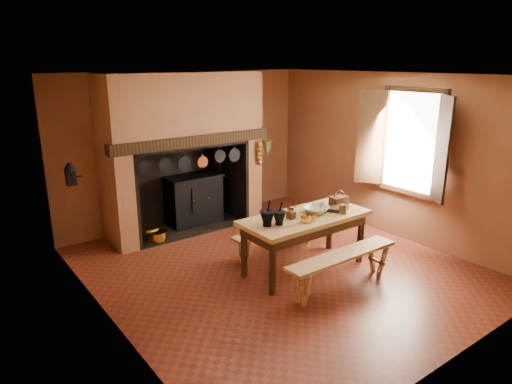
# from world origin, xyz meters

# --- Properties ---
(floor) EXTENTS (5.50, 5.50, 0.00)m
(floor) POSITION_xyz_m (0.00, 0.00, 0.00)
(floor) COLOR maroon
(floor) RESTS_ON ground
(ceiling) EXTENTS (5.50, 5.50, 0.00)m
(ceiling) POSITION_xyz_m (0.00, 0.00, 2.80)
(ceiling) COLOR silver
(ceiling) RESTS_ON back_wall
(back_wall) EXTENTS (5.00, 0.02, 2.80)m
(back_wall) POSITION_xyz_m (0.00, 2.75, 1.40)
(back_wall) COLOR #955F3B
(back_wall) RESTS_ON floor
(wall_left) EXTENTS (0.02, 5.50, 2.80)m
(wall_left) POSITION_xyz_m (-2.50, 0.00, 1.40)
(wall_left) COLOR #955F3B
(wall_left) RESTS_ON floor
(wall_right) EXTENTS (0.02, 5.50, 2.80)m
(wall_right) POSITION_xyz_m (2.50, 0.00, 1.40)
(wall_right) COLOR #955F3B
(wall_right) RESTS_ON floor
(wall_front) EXTENTS (5.00, 0.02, 2.80)m
(wall_front) POSITION_xyz_m (0.00, -2.75, 1.40)
(wall_front) COLOR #955F3B
(wall_front) RESTS_ON floor
(chimney_breast) EXTENTS (2.95, 0.96, 2.80)m
(chimney_breast) POSITION_xyz_m (-0.30, 2.31, 1.81)
(chimney_breast) COLOR #955F3B
(chimney_breast) RESTS_ON floor
(iron_range) EXTENTS (1.12, 0.55, 1.60)m
(iron_range) POSITION_xyz_m (-0.04, 2.45, 0.48)
(iron_range) COLOR black
(iron_range) RESTS_ON floor
(hearth_pans) EXTENTS (0.51, 0.62, 0.20)m
(hearth_pans) POSITION_xyz_m (-1.05, 2.22, 0.09)
(hearth_pans) COLOR gold
(hearth_pans) RESTS_ON floor
(hanging_pans) EXTENTS (1.92, 0.29, 0.27)m
(hanging_pans) POSITION_xyz_m (-0.34, 1.81, 1.36)
(hanging_pans) COLOR black
(hanging_pans) RESTS_ON chimney_breast
(onion_string) EXTENTS (0.12, 0.10, 0.46)m
(onion_string) POSITION_xyz_m (1.00, 1.79, 1.33)
(onion_string) COLOR #AB621F
(onion_string) RESTS_ON chimney_breast
(herb_bunch) EXTENTS (0.20, 0.20, 0.35)m
(herb_bunch) POSITION_xyz_m (1.18, 1.79, 1.38)
(herb_bunch) COLOR #545B2B
(herb_bunch) RESTS_ON chimney_breast
(window) EXTENTS (0.39, 1.75, 1.76)m
(window) POSITION_xyz_m (2.35, -0.40, 1.70)
(window) COLOR white
(window) RESTS_ON wall_right
(wall_coffee_mill) EXTENTS (0.23, 0.16, 0.31)m
(wall_coffee_mill) POSITION_xyz_m (-2.42, 1.55, 1.52)
(wall_coffee_mill) COLOR black
(wall_coffee_mill) RESTS_ON wall_left
(work_table) EXTENTS (1.93, 0.86, 0.84)m
(work_table) POSITION_xyz_m (0.29, -0.25, 0.70)
(work_table) COLOR tan
(work_table) RESTS_ON floor
(bench_front) EXTENTS (1.81, 0.32, 0.51)m
(bench_front) POSITION_xyz_m (0.29, -1.00, 0.38)
(bench_front) COLOR tan
(bench_front) RESTS_ON floor
(bench_back) EXTENTS (1.56, 0.27, 0.44)m
(bench_back) POSITION_xyz_m (0.29, 0.40, 0.33)
(bench_back) COLOR tan
(bench_back) RESTS_ON floor
(mortar_large) EXTENTS (0.20, 0.20, 0.35)m
(mortar_large) POSITION_xyz_m (-0.41, -0.25, 0.95)
(mortar_large) COLOR black
(mortar_large) RESTS_ON work_table
(mortar_small) EXTENTS (0.19, 0.19, 0.32)m
(mortar_small) POSITION_xyz_m (-0.25, -0.31, 0.94)
(mortar_small) COLOR black
(mortar_small) RESTS_ON work_table
(coffee_grinder) EXTENTS (0.15, 0.11, 0.16)m
(coffee_grinder) POSITION_xyz_m (0.04, -0.22, 0.90)
(coffee_grinder) COLOR #311F0F
(coffee_grinder) RESTS_ON work_table
(brass_mug_a) EXTENTS (0.09, 0.09, 0.09)m
(brass_mug_a) POSITION_xyz_m (0.22, -0.48, 0.88)
(brass_mug_a) COLOR gold
(brass_mug_a) RESTS_ON work_table
(brass_mug_b) EXTENTS (0.11, 0.11, 0.10)m
(brass_mug_b) POSITION_xyz_m (0.13, -0.08, 0.88)
(brass_mug_b) COLOR gold
(brass_mug_b) RESTS_ON work_table
(mixing_bowl) EXTENTS (0.47, 0.47, 0.09)m
(mixing_bowl) POSITION_xyz_m (0.50, -0.25, 0.88)
(mixing_bowl) COLOR #B3AA89
(mixing_bowl) RESTS_ON work_table
(stoneware_crock) EXTENTS (0.15, 0.15, 0.14)m
(stoneware_crock) POSITION_xyz_m (0.78, -0.51, 0.91)
(stoneware_crock) COLOR brown
(stoneware_crock) RESTS_ON work_table
(glass_jar) EXTENTS (0.10, 0.10, 0.13)m
(glass_jar) POSITION_xyz_m (0.66, -0.19, 0.90)
(glass_jar) COLOR beige
(glass_jar) RESTS_ON work_table
(wicker_basket) EXTENTS (0.27, 0.20, 0.24)m
(wicker_basket) POSITION_xyz_m (1.02, -0.20, 0.92)
(wicker_basket) COLOR #452214
(wicker_basket) RESTS_ON work_table
(wooden_tray) EXTENTS (0.37, 0.32, 0.05)m
(wooden_tray) POSITION_xyz_m (0.84, -0.36, 0.86)
(wooden_tray) COLOR #311F0F
(wooden_tray) RESTS_ON work_table
(brass_cup) EXTENTS (0.16, 0.16, 0.10)m
(brass_cup) POSITION_xyz_m (0.08, -0.46, 0.89)
(brass_cup) COLOR gold
(brass_cup) RESTS_ON work_table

